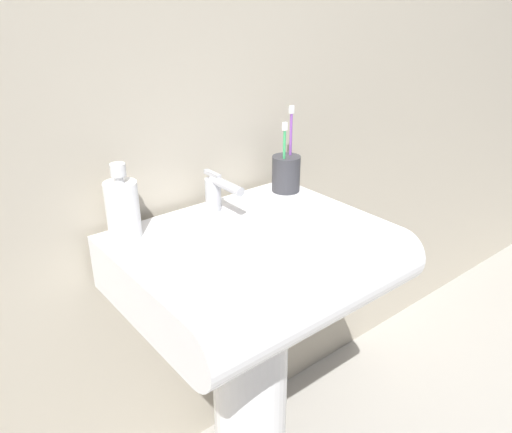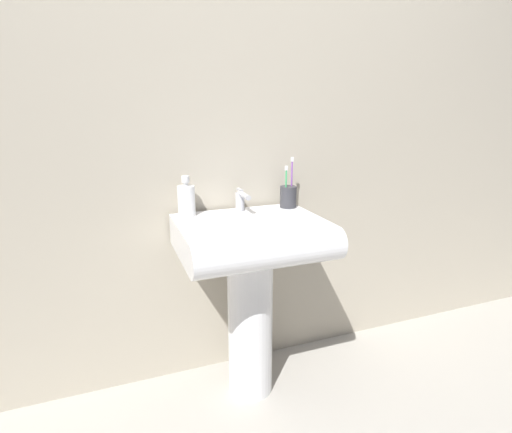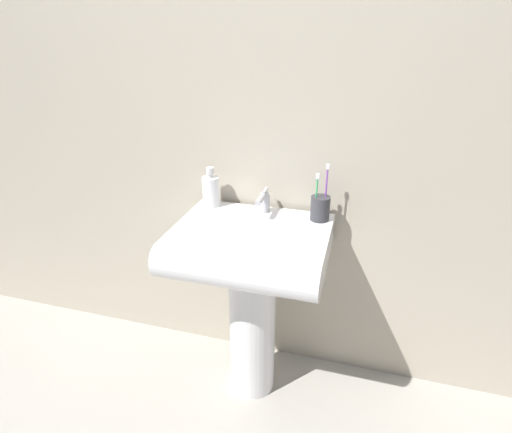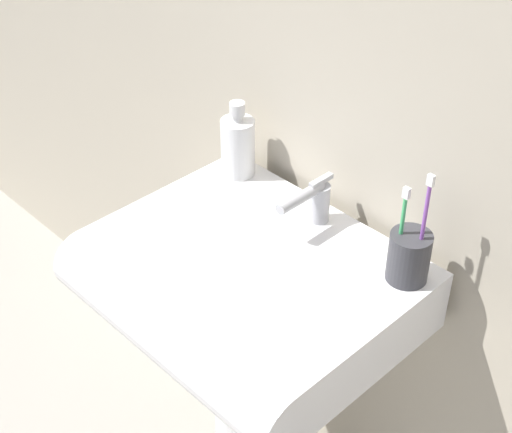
{
  "view_description": "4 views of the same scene",
  "coord_description": "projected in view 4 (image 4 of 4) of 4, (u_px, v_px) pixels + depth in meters",
  "views": [
    {
      "loc": [
        -0.61,
        -0.78,
        1.27
      ],
      "look_at": [
        0.0,
        -0.02,
        0.83
      ],
      "focal_mm": 35.0,
      "sensor_mm": 36.0,
      "label": 1
    },
    {
      "loc": [
        -0.52,
        -1.44,
        1.22
      ],
      "look_at": [
        0.02,
        -0.02,
        0.8
      ],
      "focal_mm": 28.0,
      "sensor_mm": 36.0,
      "label": 2
    },
    {
      "loc": [
        0.37,
        -1.28,
        1.44
      ],
      "look_at": [
        0.02,
        -0.01,
        0.83
      ],
      "focal_mm": 28.0,
      "sensor_mm": 36.0,
      "label": 3
    },
    {
      "loc": [
        0.8,
        -0.78,
        1.7
      ],
      "look_at": [
        -0.03,
        0.02,
        0.84
      ],
      "focal_mm": 55.0,
      "sensor_mm": 36.0,
      "label": 4
    }
  ],
  "objects": [
    {
      "name": "toothbrush_cup",
      "position": [
        409.0,
        256.0,
        1.35
      ],
      "size": [
        0.07,
        0.07,
        0.22
      ],
      "color": "#38383D",
      "rests_on": "sink_basin"
    },
    {
      "name": "soap_bottle",
      "position": [
        238.0,
        145.0,
        1.61
      ],
      "size": [
        0.07,
        0.07,
        0.17
      ],
      "color": "white",
      "rests_on": "sink_basin"
    },
    {
      "name": "faucet",
      "position": [
        314.0,
        201.0,
        1.48
      ],
      "size": [
        0.04,
        0.14,
        0.1
      ],
      "color": "#B7B7BC",
      "rests_on": "sink_basin"
    },
    {
      "name": "sink_basin",
      "position": [
        240.0,
        290.0,
        1.45
      ],
      "size": [
        0.57,
        0.47,
        0.13
      ],
      "color": "white",
      "rests_on": "sink_pedestal"
    },
    {
      "name": "sink_pedestal",
      "position": [
        258.0,
        413.0,
        1.71
      ],
      "size": [
        0.19,
        0.19,
        0.66
      ],
      "primitive_type": "cylinder",
      "color": "white",
      "rests_on": "ground"
    }
  ]
}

